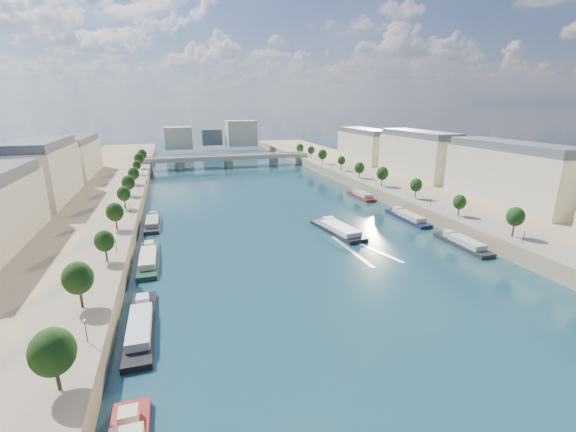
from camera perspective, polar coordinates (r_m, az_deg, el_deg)
ground at (r=142.03m, az=-0.92°, el=-0.80°), size 700.00×700.00×0.00m
quay_left at (r=140.64m, az=-30.42°, el=-2.23°), size 44.00×520.00×5.00m
quay_right at (r=174.71m, az=22.43°, el=2.08°), size 44.00×520.00×5.00m
pave_left at (r=137.00m, az=-24.50°, el=-0.75°), size 14.00×520.00×0.10m
pave_right at (r=165.15m, az=18.47°, el=2.62°), size 14.00×520.00×0.10m
trees_left at (r=137.29m, az=-23.84°, el=1.71°), size 4.80×268.80×8.26m
trees_right at (r=171.00m, az=16.17°, el=5.13°), size 4.80×268.80×8.26m
lamps_left at (r=126.13m, az=-23.15°, el=-0.69°), size 0.36×200.36×4.28m
lamps_right at (r=166.08m, az=16.30°, el=3.85°), size 0.36×200.36×4.28m
buildings_left at (r=152.38m, az=-34.94°, el=3.79°), size 16.00×226.00×23.20m
buildings_right at (r=189.49m, az=23.70°, el=7.28°), size 16.00×226.00×23.20m
skyline at (r=353.38m, az=-10.51°, el=11.68°), size 79.00×42.00×22.00m
bridge at (r=268.26m, az=-8.86°, el=8.29°), size 112.00×12.00×8.15m
tour_barge at (r=130.92m, az=7.41°, el=-2.03°), size 10.91×25.99×3.60m
wake at (r=117.16m, az=10.72°, el=-4.88°), size 11.46×26.02×0.04m
moored_barges_left at (r=84.46m, az=-20.85°, el=-13.91°), size 5.00×154.19×3.60m
moored_barges_right at (r=130.84m, az=23.59°, el=-3.35°), size 5.00×161.96×3.60m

